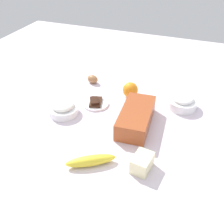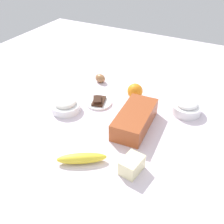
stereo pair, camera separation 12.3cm
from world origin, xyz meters
The scene contains 9 objects.
ground_plane centered at (0.00, 0.00, -0.01)m, with size 2.40×2.40×0.02m, color silver.
loaf_pan centered at (0.00, 0.11, 0.04)m, with size 0.29×0.15×0.08m.
flour_bowl centered at (0.04, -0.23, 0.03)m, with size 0.14×0.14×0.06m.
sugar_bowl centered at (-0.21, 0.29, 0.03)m, with size 0.14×0.14×0.07m.
banana centered at (0.30, 0.03, 0.02)m, with size 0.19×0.04×0.04m, color yellow.
orange_fruit centered at (-0.22, 0.02, 0.04)m, with size 0.08×0.08×0.08m, color orange.
butter_block centered at (0.25, 0.21, 0.03)m, with size 0.09×0.06×0.06m, color #F4EDB2.
egg_near_butter centered at (-0.29, -0.23, 0.02)m, with size 0.05×0.05×0.07m, color #9C683F.
chocolate_plate centered at (-0.08, -0.12, 0.01)m, with size 0.13×0.13×0.03m.
Camera 2 is at (0.89, 0.47, 0.75)m, focal length 43.15 mm.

